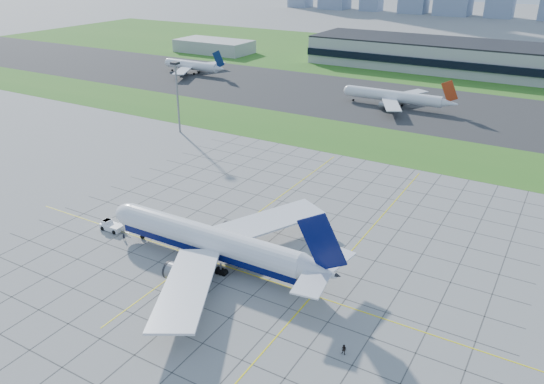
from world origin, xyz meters
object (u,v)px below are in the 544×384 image
object	(u,v)px
light_mast	(177,89)
crew_far	(344,350)
airliner	(212,242)
crew_near	(124,237)
pushback_tug	(111,226)
distant_jet_0	(193,65)
distant_jet_1	(395,96)

from	to	relation	value
light_mast	crew_far	size ratio (longest dim) A/B	13.42
airliner	crew_near	bearing A→B (deg)	-173.95
crew_near	crew_far	size ratio (longest dim) A/B	0.88
pushback_tug	distant_jet_0	distance (m)	178.68
distant_jet_0	distant_jet_1	distance (m)	117.24
light_mast	crew_far	xyz separation A→B (m)	(99.79, -79.30, -15.23)
crew_far	distant_jet_0	world-z (taller)	distant_jet_0
crew_far	distant_jet_1	bearing A→B (deg)	113.96
airliner	crew_near	world-z (taller)	airliner
light_mast	airliner	bearing A→B (deg)	-46.31
airliner	distant_jet_1	size ratio (longest dim) A/B	1.24
crew_near	distant_jet_1	world-z (taller)	distant_jet_1
light_mast	distant_jet_0	bearing A→B (deg)	125.42
light_mast	distant_jet_0	distance (m)	103.94
crew_near	crew_far	bearing A→B (deg)	-60.50
airliner	distant_jet_0	bearing A→B (deg)	128.87
light_mast	crew_far	world-z (taller)	light_mast
distant_jet_0	distant_jet_1	size ratio (longest dim) A/B	0.91
pushback_tug	distant_jet_0	world-z (taller)	distant_jet_0
light_mast	airliner	distance (m)	93.23
airliner	distant_jet_1	bearing A→B (deg)	92.37
pushback_tug	crew_near	size ratio (longest dim) A/B	4.98
light_mast	airliner	xyz separation A→B (m)	(63.93, -66.93, -11.23)
airliner	pushback_tug	bearing A→B (deg)	-179.23
pushback_tug	crew_near	distance (m)	6.50
crew_near	distant_jet_1	xyz separation A→B (m)	(16.31, 143.68, 3.65)
light_mast	crew_far	distance (m)	128.37
pushback_tug	crew_far	xyz separation A→B (m)	(65.34, -11.74, -0.08)
crew_near	light_mast	bearing A→B (deg)	69.11
light_mast	pushback_tug	distance (m)	77.34
crew_far	distant_jet_1	distance (m)	159.30
pushback_tug	crew_far	world-z (taller)	pushback_tug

